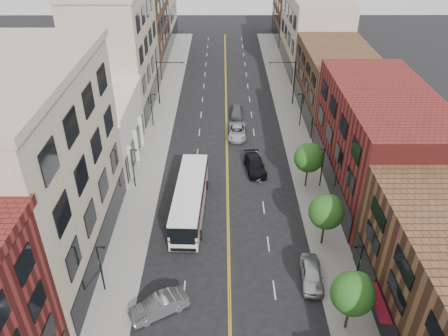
{
  "coord_description": "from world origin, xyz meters",
  "views": [
    {
      "loc": [
        -0.55,
        -18.82,
        29.87
      ],
      "look_at": [
        -0.43,
        20.35,
        5.0
      ],
      "focal_mm": 35.0,
      "sensor_mm": 36.0,
      "label": 1
    }
  ],
  "objects_px": {
    "car_angle_b": "(159,306)",
    "car_lane_c": "(237,111)",
    "car_parked_far": "(312,274)",
    "car_lane_behind": "(194,164)",
    "car_lane_b": "(237,132)",
    "city_bus": "(190,197)",
    "car_lane_a": "(255,165)"
  },
  "relations": [
    {
      "from": "car_angle_b",
      "to": "car_lane_c",
      "type": "distance_m",
      "value": 38.79
    },
    {
      "from": "car_parked_far",
      "to": "car_lane_c",
      "type": "height_order",
      "value": "car_parked_far"
    },
    {
      "from": "car_angle_b",
      "to": "car_lane_c",
      "type": "xyz_separation_m",
      "value": [
        7.53,
        38.05,
        -0.06
      ]
    },
    {
      "from": "car_parked_far",
      "to": "car_lane_behind",
      "type": "height_order",
      "value": "car_parked_far"
    },
    {
      "from": "car_lane_c",
      "to": "car_lane_b",
      "type": "bearing_deg",
      "value": -87.24
    },
    {
      "from": "city_bus",
      "to": "car_lane_c",
      "type": "distance_m",
      "value": 25.12
    },
    {
      "from": "car_lane_behind",
      "to": "car_lane_b",
      "type": "height_order",
      "value": "car_lane_behind"
    },
    {
      "from": "car_lane_c",
      "to": "car_lane_a",
      "type": "bearing_deg",
      "value": -79.45
    },
    {
      "from": "car_parked_far",
      "to": "car_lane_b",
      "type": "distance_m",
      "value": 28.3
    },
    {
      "from": "car_lane_b",
      "to": "car_lane_c",
      "type": "height_order",
      "value": "car_lane_b"
    },
    {
      "from": "car_angle_b",
      "to": "car_lane_behind",
      "type": "height_order",
      "value": "car_angle_b"
    },
    {
      "from": "car_parked_far",
      "to": "car_lane_behind",
      "type": "xyz_separation_m",
      "value": [
        -11.64,
        18.93,
        -0.04
      ]
    },
    {
      "from": "car_parked_far",
      "to": "car_lane_a",
      "type": "bearing_deg",
      "value": 105.62
    },
    {
      "from": "car_lane_b",
      "to": "car_lane_c",
      "type": "relative_size",
      "value": 1.23
    },
    {
      "from": "car_angle_b",
      "to": "car_lane_a",
      "type": "xyz_separation_m",
      "value": [
        9.37,
        22.02,
        -0.02
      ]
    },
    {
      "from": "city_bus",
      "to": "car_lane_behind",
      "type": "height_order",
      "value": "city_bus"
    },
    {
      "from": "car_lane_behind",
      "to": "car_lane_c",
      "type": "xyz_separation_m",
      "value": [
        5.89,
        15.66,
        -0.03
      ]
    },
    {
      "from": "car_lane_a",
      "to": "car_lane_c",
      "type": "bearing_deg",
      "value": 89.12
    },
    {
      "from": "car_lane_b",
      "to": "car_angle_b",
      "type": "bearing_deg",
      "value": -101.39
    },
    {
      "from": "car_parked_far",
      "to": "car_lane_behind",
      "type": "distance_m",
      "value": 22.22
    },
    {
      "from": "car_lane_a",
      "to": "car_lane_c",
      "type": "xyz_separation_m",
      "value": [
        -1.85,
        16.03,
        -0.04
      ]
    },
    {
      "from": "car_angle_b",
      "to": "car_lane_b",
      "type": "height_order",
      "value": "car_angle_b"
    },
    {
      "from": "car_lane_b",
      "to": "city_bus",
      "type": "bearing_deg",
      "value": -105.87
    },
    {
      "from": "car_lane_a",
      "to": "car_angle_b",
      "type": "bearing_deg",
      "value": -120.51
    },
    {
      "from": "car_angle_b",
      "to": "car_lane_a",
      "type": "relative_size",
      "value": 0.9
    },
    {
      "from": "car_lane_a",
      "to": "car_lane_b",
      "type": "height_order",
      "value": "car_lane_a"
    },
    {
      "from": "city_bus",
      "to": "car_angle_b",
      "type": "xyz_separation_m",
      "value": [
        -1.76,
        -13.63,
        -1.17
      ]
    },
    {
      "from": "city_bus",
      "to": "car_lane_a",
      "type": "height_order",
      "value": "city_bus"
    },
    {
      "from": "car_lane_behind",
      "to": "car_lane_a",
      "type": "bearing_deg",
      "value": 177.59
    },
    {
      "from": "car_parked_far",
      "to": "car_angle_b",
      "type": "bearing_deg",
      "value": -161.65
    },
    {
      "from": "car_angle_b",
      "to": "car_parked_far",
      "type": "xyz_separation_m",
      "value": [
        13.28,
        3.47,
        0.01
      ]
    },
    {
      "from": "car_lane_behind",
      "to": "car_lane_b",
      "type": "relative_size",
      "value": 0.87
    }
  ]
}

